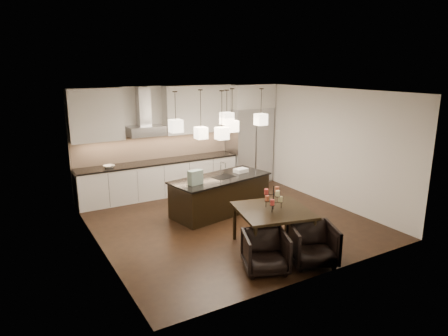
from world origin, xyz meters
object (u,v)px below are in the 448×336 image
dining_table (272,228)px  armchair_left (265,252)px  island_body (220,195)px  armchair_right (313,244)px  refrigerator (249,145)px

dining_table → armchair_left: size_ratio=1.75×
island_body → dining_table: 2.11m
island_body → armchair_right: bearing=-98.2°
armchair_right → island_body: bearing=116.0°
island_body → armchair_left: 2.84m
dining_table → armchair_left: 0.88m
refrigerator → island_body: (-1.98, -1.81, -0.67)m
dining_table → armchair_right: 0.86m
refrigerator → island_body: 2.77m
dining_table → island_body: bearing=100.8°
island_body → armchair_left: island_body is taller
refrigerator → armchair_left: 5.34m
dining_table → armchair_right: size_ratio=1.65×
refrigerator → armchair_left: refrigerator is taller
armchair_left → island_body: bearing=97.8°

